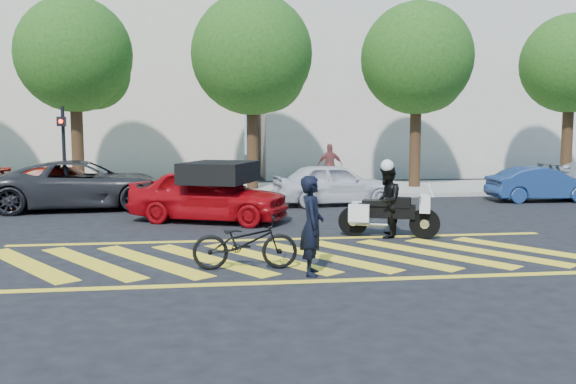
{
  "coord_description": "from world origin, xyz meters",
  "views": [
    {
      "loc": [
        -1.72,
        -11.47,
        2.5
      ],
      "look_at": [
        0.07,
        2.07,
        1.05
      ],
      "focal_mm": 38.0,
      "sensor_mm": 36.0,
      "label": 1
    }
  ],
  "objects": [
    {
      "name": "officer_moto",
      "position": [
        2.31,
        1.87,
        0.82
      ],
      "size": [
        0.87,
        0.97,
        1.64
      ],
      "primitive_type": "imported",
      "rotation": [
        0.0,
        0.0,
        -1.95
      ],
      "color": "black",
      "rests_on": "ground"
    },
    {
      "name": "police_motorcycle",
      "position": [
        2.33,
        1.88,
        0.55
      ],
      "size": [
        2.19,
        1.21,
        1.02
      ],
      "rotation": [
        0.0,
        0.0,
        -0.38
      ],
      "color": "black",
      "rests_on": "ground"
    },
    {
      "name": "pedestrian_right",
      "position": [
        3.14,
        12.43,
        1.0
      ],
      "size": [
        1.04,
        0.53,
        1.71
      ],
      "primitive_type": "imported",
      "rotation": [
        0.0,
        0.0,
        3.02
      ],
      "color": "brown",
      "rests_on": "sidewalk"
    },
    {
      "name": "tree_left",
      "position": [
        -6.37,
        12.06,
        4.99
      ],
      "size": [
        4.2,
        4.2,
        7.26
      ],
      "color": "black",
      "rests_on": "ground"
    },
    {
      "name": "parked_mid_left",
      "position": [
        -5.5,
        7.8,
        0.75
      ],
      "size": [
        5.59,
        2.93,
        1.5
      ],
      "primitive_type": "imported",
      "rotation": [
        0.0,
        0.0,
        1.65
      ],
      "color": "black",
      "rests_on": "ground"
    },
    {
      "name": "parked_mid_right",
      "position": [
        2.34,
        7.8,
        0.68
      ],
      "size": [
        4.15,
        2.03,
        1.36
      ],
      "primitive_type": "imported",
      "rotation": [
        0.0,
        0.0,
        1.68
      ],
      "color": "silver",
      "rests_on": "ground"
    },
    {
      "name": "tree_center",
      "position": [
        0.13,
        12.06,
        5.1
      ],
      "size": [
        4.6,
        4.6,
        7.56
      ],
      "color": "black",
      "rests_on": "ground"
    },
    {
      "name": "sidewalk",
      "position": [
        0.0,
        12.0,
        0.07
      ],
      "size": [
        60.0,
        5.0,
        0.15
      ],
      "primitive_type": "cube",
      "color": "#9E998E",
      "rests_on": "ground"
    },
    {
      "name": "signal_pole",
      "position": [
        -6.5,
        9.74,
        1.92
      ],
      "size": [
        0.28,
        0.43,
        3.2
      ],
      "color": "black",
      "rests_on": "ground"
    },
    {
      "name": "ground",
      "position": [
        0.0,
        0.0,
        0.0
      ],
      "size": [
        90.0,
        90.0,
        0.0
      ],
      "primitive_type": "plane",
      "color": "black",
      "rests_on": "ground"
    },
    {
      "name": "tree_right",
      "position": [
        6.63,
        12.06,
        5.05
      ],
      "size": [
        4.4,
        4.4,
        7.41
      ],
      "color": "black",
      "rests_on": "ground"
    },
    {
      "name": "parked_right",
      "position": [
        9.52,
        7.8,
        0.59
      ],
      "size": [
        3.6,
        1.36,
        1.17
      ],
      "primitive_type": "imported",
      "rotation": [
        0.0,
        0.0,
        1.54
      ],
      "color": "navy",
      "rests_on": "ground"
    },
    {
      "name": "red_convertible",
      "position": [
        -1.69,
        4.76,
        0.72
      ],
      "size": [
        4.57,
        3.17,
        1.44
      ],
      "primitive_type": "imported",
      "rotation": [
        0.0,
        0.0,
        1.18
      ],
      "color": "#A4070D",
      "rests_on": "ground"
    },
    {
      "name": "crosswalk",
      "position": [
        -0.04,
        0.0,
        0.0
      ],
      "size": [
        12.33,
        4.0,
        0.01
      ],
      "color": "yellow",
      "rests_on": "ground"
    },
    {
      "name": "parked_left",
      "position": [
        -6.2,
        8.57,
        0.63
      ],
      "size": [
        4.39,
        1.82,
        1.27
      ],
      "primitive_type": "imported",
      "rotation": [
        0.0,
        0.0,
        1.56
      ],
      "color": "#A01909",
      "rests_on": "ground"
    },
    {
      "name": "building_right",
      "position": [
        9.0,
        21.0,
        5.5
      ],
      "size": [
        16.0,
        8.0,
        11.0
      ],
      "primitive_type": "cube",
      "color": "beige",
      "rests_on": "ground"
    },
    {
      "name": "building_left",
      "position": [
        -8.0,
        21.0,
        5.0
      ],
      "size": [
        16.0,
        8.0,
        10.0
      ],
      "primitive_type": "cube",
      "color": "beige",
      "rests_on": "ground"
    },
    {
      "name": "tree_far_right",
      "position": [
        13.13,
        12.06,
        4.94
      ],
      "size": [
        4.0,
        4.0,
        7.1
      ],
      "color": "black",
      "rests_on": "ground"
    },
    {
      "name": "officer_bike",
      "position": [
        0.02,
        -1.43,
        0.85
      ],
      "size": [
        0.49,
        0.67,
        1.69
      ],
      "primitive_type": "imported",
      "rotation": [
        0.0,
        0.0,
        1.42
      ],
      "color": "black",
      "rests_on": "ground"
    },
    {
      "name": "bicycle",
      "position": [
        -1.08,
        -0.87,
        0.48
      ],
      "size": [
        1.87,
        0.72,
        0.97
      ],
      "primitive_type": "imported",
      "rotation": [
        0.0,
        0.0,
        1.53
      ],
      "color": "black",
      "rests_on": "ground"
    }
  ]
}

